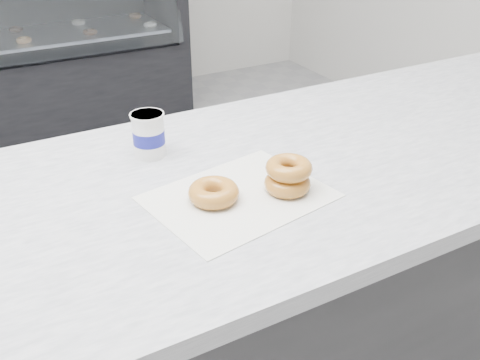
% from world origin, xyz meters
% --- Properties ---
extents(ground, '(5.00, 5.00, 0.00)m').
position_xyz_m(ground, '(0.00, 0.00, 0.00)').
color(ground, gray).
rests_on(ground, ground).
extents(wax_paper, '(0.38, 0.31, 0.00)m').
position_xyz_m(wax_paper, '(0.23, -0.68, 0.90)').
color(wax_paper, silver).
rests_on(wax_paper, counter).
extents(donut_single, '(0.13, 0.13, 0.04)m').
position_xyz_m(donut_single, '(0.18, -0.67, 0.92)').
color(donut_single, '#BC7533').
rests_on(donut_single, wax_paper).
extents(donut_stack, '(0.11, 0.11, 0.07)m').
position_xyz_m(donut_stack, '(0.33, -0.71, 0.93)').
color(donut_stack, '#BC7533').
rests_on(donut_stack, wax_paper).
extents(coffee_cup, '(0.10, 0.10, 0.10)m').
position_xyz_m(coffee_cup, '(0.14, -0.42, 0.95)').
color(coffee_cup, white).
rests_on(coffee_cup, counter).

